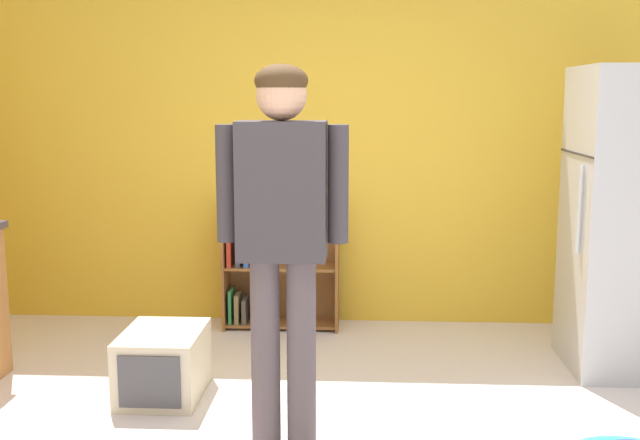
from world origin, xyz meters
TOP-DOWN VIEW (x-y plane):
  - back_wall at (0.00, 2.33)m, footprint 5.20×0.06m
  - refrigerator at (1.75, 1.43)m, footprint 0.73×0.68m
  - bookshelf at (-0.46, 2.14)m, footprint 0.80×0.28m
  - standing_person at (-0.18, 0.20)m, footprint 0.57×0.23m
  - pet_carrier at (-0.90, 0.85)m, footprint 0.42×0.55m

SIDE VIEW (x-z plane):
  - pet_carrier at x=-0.90m, z-range 0.00..0.36m
  - bookshelf at x=-0.46m, z-range -0.05..0.80m
  - refrigerator at x=1.75m, z-range 0.00..1.78m
  - standing_person at x=-0.18m, z-range 0.19..1.93m
  - back_wall at x=0.00m, z-range 0.00..2.70m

